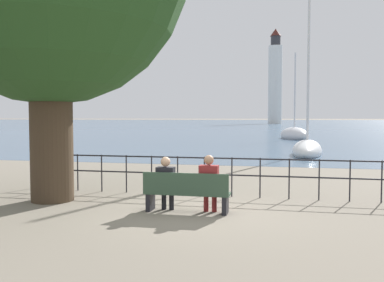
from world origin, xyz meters
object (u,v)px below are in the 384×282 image
sailboat_0 (307,148)px  sailboat_1 (294,135)px  harbor_lighthouse (275,80)px  seated_person_right (209,181)px  park_bench (186,193)px  seated_person_left (166,181)px

sailboat_0 → sailboat_1: sailboat_0 is taller
sailboat_0 → harbor_lighthouse: bearing=96.5°
seated_person_right → sailboat_0: (2.81, 15.69, -0.34)m
harbor_lighthouse → park_bench: bearing=-89.4°
seated_person_right → sailboat_0: 15.94m
park_bench → harbor_lighthouse: 128.05m
seated_person_left → seated_person_right: 0.99m
sailboat_0 → sailboat_1: 17.33m
seated_person_left → harbor_lighthouse: 127.94m
seated_person_right → seated_person_left: bearing=179.9°
park_bench → seated_person_left: bearing=170.9°
sailboat_1 → harbor_lighthouse: (-4.31, 94.26, 13.36)m
seated_person_right → sailboat_0: bearing=79.8°
harbor_lighthouse → sailboat_0: bearing=-87.6°
park_bench → sailboat_1: size_ratio=0.22×
park_bench → seated_person_right: (0.49, 0.08, 0.27)m
sailboat_0 → park_bench: bearing=-97.7°
sailboat_1 → harbor_lighthouse: harbor_lighthouse is taller
park_bench → sailboat_0: sailboat_0 is taller
sailboat_0 → harbor_lighthouse: 112.48m
sailboat_0 → harbor_lighthouse: size_ratio=0.43×
seated_person_left → harbor_lighthouse: (-0.91, 127.27, 13.04)m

